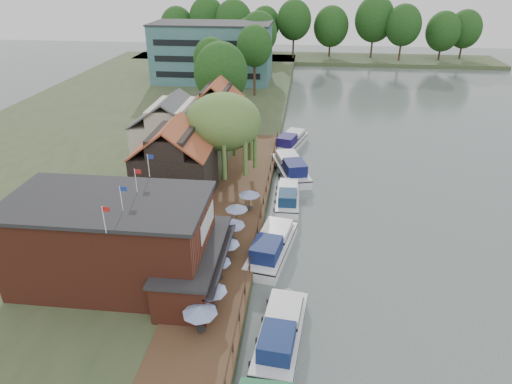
{
  "coord_description": "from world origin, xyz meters",
  "views": [
    {
      "loc": [
        -1.29,
        -29.96,
        24.06
      ],
      "look_at": [
        -6.0,
        12.0,
        3.0
      ],
      "focal_mm": 32.0,
      "sensor_mm": 36.0,
      "label": 1
    }
  ],
  "objects_px": {
    "umbrella_5": "(237,215)",
    "cruiser_2": "(288,195)",
    "umbrella_2": "(219,269)",
    "cruiser_1": "(272,243)",
    "hotel_block": "(212,52)",
    "willow": "(224,138)",
    "pub": "(136,242)",
    "umbrella_1": "(212,298)",
    "cruiser_0": "(281,328)",
    "cruiser_4": "(291,140)",
    "cottage_c": "(217,111)",
    "umbrella_6": "(249,201)",
    "umbrella_3": "(227,251)",
    "cottage_b": "(173,130)",
    "cruiser_3": "(291,165)",
    "umbrella_0": "(200,320)",
    "umbrella_4": "(232,231)",
    "cottage_a": "(175,161)"
  },
  "relations": [
    {
      "from": "umbrella_5",
      "to": "cruiser_2",
      "type": "relative_size",
      "value": 0.26
    },
    {
      "from": "umbrella_2",
      "to": "cruiser_1",
      "type": "bearing_deg",
      "value": 57.05
    },
    {
      "from": "hotel_block",
      "to": "willow",
      "type": "relative_size",
      "value": 2.44
    },
    {
      "from": "pub",
      "to": "umbrella_1",
      "type": "relative_size",
      "value": 8.42
    },
    {
      "from": "cruiser_0",
      "to": "cruiser_4",
      "type": "xyz_separation_m",
      "value": [
        -0.97,
        38.8,
        -0.02
      ]
    },
    {
      "from": "cottage_c",
      "to": "umbrella_6",
      "type": "distance_m",
      "value": 23.05
    },
    {
      "from": "cottage_c",
      "to": "willow",
      "type": "bearing_deg",
      "value": -75.96
    },
    {
      "from": "cottage_c",
      "to": "umbrella_3",
      "type": "xyz_separation_m",
      "value": [
        6.62,
        -30.99,
        -2.96
      ]
    },
    {
      "from": "umbrella_2",
      "to": "cruiser_2",
      "type": "bearing_deg",
      "value": 73.61
    },
    {
      "from": "cottage_b",
      "to": "cruiser_4",
      "type": "distance_m",
      "value": 17.88
    },
    {
      "from": "cruiser_0",
      "to": "cruiser_3",
      "type": "relative_size",
      "value": 0.94
    },
    {
      "from": "willow",
      "to": "umbrella_2",
      "type": "xyz_separation_m",
      "value": [
        2.93,
        -19.66,
        -3.93
      ]
    },
    {
      "from": "cruiser_2",
      "to": "cruiser_3",
      "type": "height_order",
      "value": "cruiser_3"
    },
    {
      "from": "pub",
      "to": "cottage_c",
      "type": "xyz_separation_m",
      "value": [
        0.0,
        34.0,
        0.6
      ]
    },
    {
      "from": "cottage_b",
      "to": "umbrella_3",
      "type": "bearing_deg",
      "value": -64.22
    },
    {
      "from": "umbrella_0",
      "to": "pub",
      "type": "bearing_deg",
      "value": 138.46
    },
    {
      "from": "umbrella_0",
      "to": "umbrella_4",
      "type": "distance_m",
      "value": 11.73
    },
    {
      "from": "umbrella_6",
      "to": "umbrella_0",
      "type": "bearing_deg",
      "value": -93.6
    },
    {
      "from": "umbrella_4",
      "to": "cottage_c",
      "type": "bearing_deg",
      "value": 103.32
    },
    {
      "from": "umbrella_0",
      "to": "umbrella_1",
      "type": "height_order",
      "value": "same"
    },
    {
      "from": "umbrella_2",
      "to": "cruiser_1",
      "type": "xyz_separation_m",
      "value": [
        3.8,
        5.87,
        -1.03
      ]
    },
    {
      "from": "cruiser_0",
      "to": "cruiser_4",
      "type": "distance_m",
      "value": 38.81
    },
    {
      "from": "umbrella_4",
      "to": "cruiser_0",
      "type": "height_order",
      "value": "umbrella_4"
    },
    {
      "from": "cruiser_0",
      "to": "cottage_b",
      "type": "bearing_deg",
      "value": 123.72
    },
    {
      "from": "umbrella_0",
      "to": "cruiser_0",
      "type": "height_order",
      "value": "umbrella_0"
    },
    {
      "from": "cruiser_0",
      "to": "umbrella_0",
      "type": "bearing_deg",
      "value": -164.46
    },
    {
      "from": "hotel_block",
      "to": "umbrella_4",
      "type": "height_order",
      "value": "hotel_block"
    },
    {
      "from": "hotel_block",
      "to": "cottage_a",
      "type": "xyz_separation_m",
      "value": [
        7.0,
        -56.0,
        -1.9
      ]
    },
    {
      "from": "cruiser_0",
      "to": "cruiser_1",
      "type": "relative_size",
      "value": 0.97
    },
    {
      "from": "cottage_a",
      "to": "umbrella_5",
      "type": "relative_size",
      "value": 3.62
    },
    {
      "from": "umbrella_3",
      "to": "umbrella_6",
      "type": "height_order",
      "value": "same"
    },
    {
      "from": "cottage_c",
      "to": "umbrella_4",
      "type": "relative_size",
      "value": 3.49
    },
    {
      "from": "umbrella_5",
      "to": "pub",
      "type": "bearing_deg",
      "value": -125.4
    },
    {
      "from": "umbrella_1",
      "to": "cruiser_1",
      "type": "bearing_deg",
      "value": 68.93
    },
    {
      "from": "willow",
      "to": "cruiser_0",
      "type": "height_order",
      "value": "willow"
    },
    {
      "from": "umbrella_4",
      "to": "cruiser_3",
      "type": "relative_size",
      "value": 0.23
    },
    {
      "from": "umbrella_6",
      "to": "cruiser_2",
      "type": "height_order",
      "value": "umbrella_6"
    },
    {
      "from": "cruiser_1",
      "to": "umbrella_3",
      "type": "bearing_deg",
      "value": -128.2
    },
    {
      "from": "umbrella_1",
      "to": "cruiser_1",
      "type": "relative_size",
      "value": 0.23
    },
    {
      "from": "willow",
      "to": "cruiser_3",
      "type": "relative_size",
      "value": 0.98
    },
    {
      "from": "umbrella_0",
      "to": "hotel_block",
      "type": "bearing_deg",
      "value": 100.55
    },
    {
      "from": "pub",
      "to": "umbrella_4",
      "type": "height_order",
      "value": "pub"
    },
    {
      "from": "umbrella_2",
      "to": "cruiser_4",
      "type": "relative_size",
      "value": 0.24
    },
    {
      "from": "cottage_c",
      "to": "cruiser_4",
      "type": "relative_size",
      "value": 0.86
    },
    {
      "from": "cottage_c",
      "to": "cruiser_4",
      "type": "bearing_deg",
      "value": 1.11
    },
    {
      "from": "umbrella_3",
      "to": "cruiser_4",
      "type": "height_order",
      "value": "umbrella_3"
    },
    {
      "from": "cottage_c",
      "to": "cruiser_0",
      "type": "relative_size",
      "value": 0.85
    },
    {
      "from": "cruiser_1",
      "to": "cruiser_2",
      "type": "bearing_deg",
      "value": 94.87
    },
    {
      "from": "willow",
      "to": "umbrella_4",
      "type": "bearing_deg",
      "value": -77.41
    },
    {
      "from": "cottage_c",
      "to": "cottage_b",
      "type": "bearing_deg",
      "value": -113.96
    }
  ]
}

